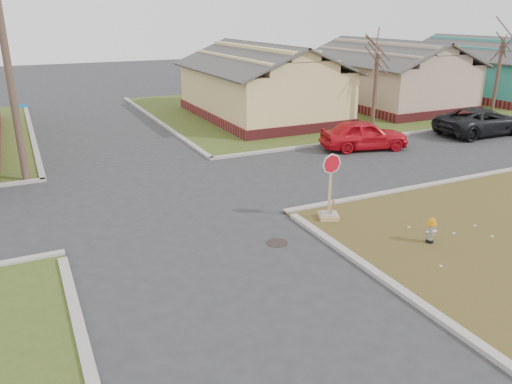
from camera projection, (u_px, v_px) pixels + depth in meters
name	position (u px, v px, depth m)	size (l,w,h in m)	color
ground	(200.00, 251.00, 14.18)	(120.00, 120.00, 0.00)	#28282B
verge_far_right	(392.00, 100.00, 38.38)	(37.00, 19.00, 0.05)	#364619
curbs	(155.00, 196.00, 18.42)	(80.00, 40.00, 0.12)	gray
manhole	(277.00, 243.00, 14.65)	(0.64, 0.64, 0.01)	black
side_house_yellow	(261.00, 83.00, 31.50)	(7.60, 11.60, 4.70)	maroon
side_house_tan	(386.00, 75.00, 35.56)	(7.60, 11.60, 4.70)	maroon
side_house_teal	(486.00, 68.00, 39.63)	(7.60, 11.60, 4.70)	maroon
utility_pole	(7.00, 62.00, 18.44)	(1.80, 0.28, 9.00)	#3E2B24
tree_mid_right	(375.00, 93.00, 27.79)	(0.22, 0.22, 4.20)	#3E2B24
tree_far_right	(497.00, 78.00, 32.02)	(0.22, 0.22, 4.76)	#3E2B24
fire_hydrant	(431.00, 229.00, 14.43)	(0.29, 0.29, 0.78)	black
stop_sign	(329.00, 205.00, 16.11)	(0.62, 0.61, 2.20)	tan
red_sedan	(364.00, 135.00, 24.47)	(1.72, 4.26, 1.45)	red
dark_pickup	(481.00, 121.00, 27.46)	(2.46, 5.34, 1.48)	black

